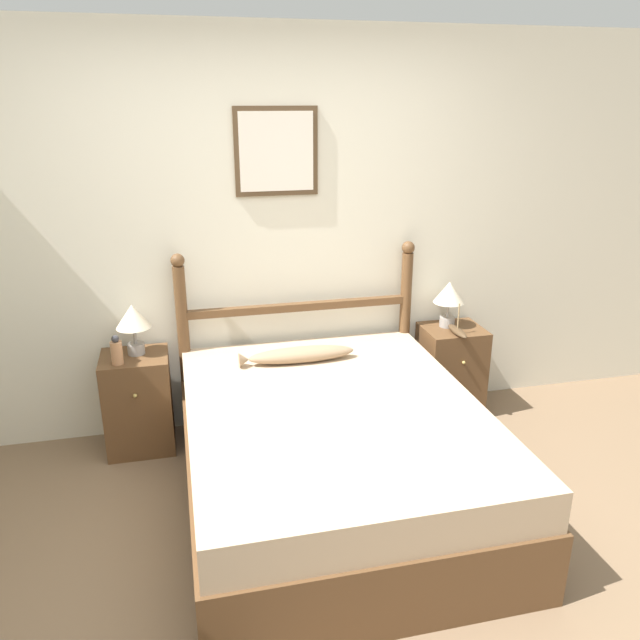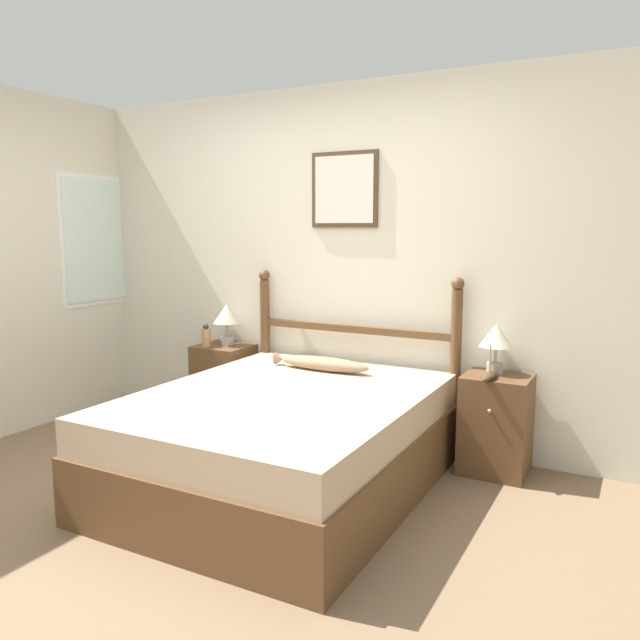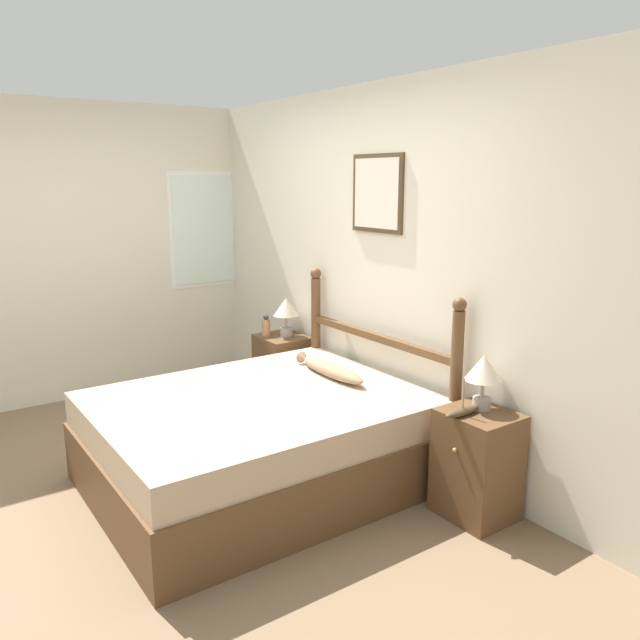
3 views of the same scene
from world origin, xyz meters
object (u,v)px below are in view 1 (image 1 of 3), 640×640
object	(u,v)px
table_lamp_left	(133,320)
nightstand_right	(450,370)
bottle	(117,351)
table_lamp_right	(449,295)
bed	(334,454)
model_boat	(457,331)
fish_pillow	(299,355)
nightstand_left	(139,402)

from	to	relation	value
table_lamp_left	nightstand_right	bearing A→B (deg)	-0.82
table_lamp_left	bottle	xyz separation A→B (m)	(-0.10, -0.13, -0.14)
nightstand_right	table_lamp_right	size ratio (longest dim) A/B	1.97
bed	table_lamp_left	xyz separation A→B (m)	(-1.04, 0.86, 0.57)
bottle	model_boat	bearing A→B (deg)	-0.33
bed	fish_pillow	bearing A→B (deg)	96.38
bed	fish_pillow	size ratio (longest dim) A/B	2.78
fish_pillow	bed	bearing A→B (deg)	-83.62
table_lamp_left	model_boat	xyz separation A→B (m)	(2.07, -0.15, -0.20)
nightstand_left	table_lamp_left	world-z (taller)	table_lamp_left
bed	bottle	size ratio (longest dim) A/B	10.96
fish_pillow	model_boat	bearing A→B (deg)	5.44
table_lamp_left	table_lamp_right	size ratio (longest dim) A/B	1.00
table_lamp_left	fish_pillow	distance (m)	1.03
bed	fish_pillow	xyz separation A→B (m)	(-0.07, 0.61, 0.34)
nightstand_right	bottle	distance (m)	2.24
nightstand_right	fish_pillow	size ratio (longest dim) A/B	0.88
nightstand_right	table_lamp_left	xyz separation A→B (m)	(-2.10, 0.03, 0.54)
table_lamp_right	bottle	distance (m)	2.18
table_lamp_right	fish_pillow	size ratio (longest dim) A/B	0.45
nightstand_left	model_boat	distance (m)	2.12
nightstand_right	table_lamp_left	bearing A→B (deg)	179.18
bed	nightstand_left	bearing A→B (deg)	141.91
nightstand_right	table_lamp_right	world-z (taller)	table_lamp_right
nightstand_right	table_lamp_right	distance (m)	0.54
table_lamp_right	nightstand_left	bearing A→B (deg)	-178.81
bed	model_boat	world-z (taller)	model_boat
bottle	model_boat	xyz separation A→B (m)	(2.17, -0.01, -0.06)
bottle	model_boat	world-z (taller)	model_boat
nightstand_left	table_lamp_right	distance (m)	2.15
nightstand_right	bottle	xyz separation A→B (m)	(-2.20, -0.10, 0.40)
nightstand_left	bottle	size ratio (longest dim) A/B	3.47
table_lamp_right	fish_pillow	distance (m)	1.15
table_lamp_right	model_boat	xyz separation A→B (m)	(0.00, -0.16, -0.20)
nightstand_left	model_boat	xyz separation A→B (m)	(2.09, -0.12, 0.34)
fish_pillow	table_lamp_right	bearing A→B (deg)	13.54
nightstand_left	fish_pillow	xyz separation A→B (m)	(0.99, -0.22, 0.32)
nightstand_right	table_lamp_left	world-z (taller)	table_lamp_left
bed	nightstand_left	world-z (taller)	nightstand_left
bottle	fish_pillow	bearing A→B (deg)	-6.23
model_boat	fish_pillow	distance (m)	1.10
nightstand_left	nightstand_right	size ratio (longest dim) A/B	1.00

